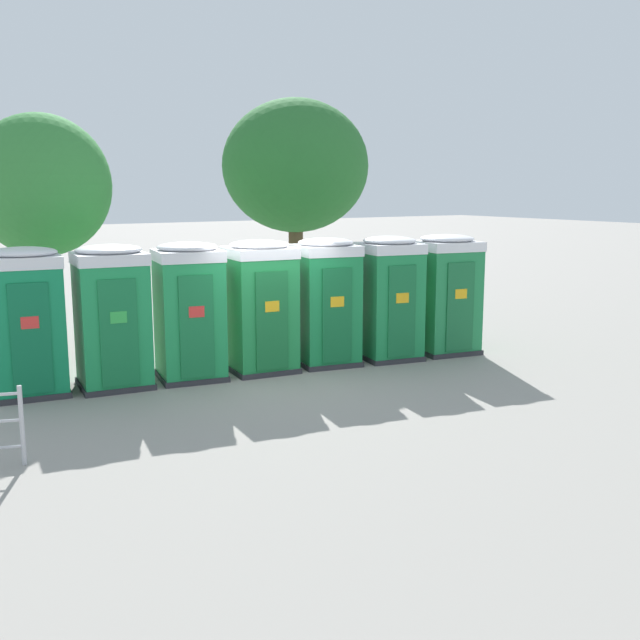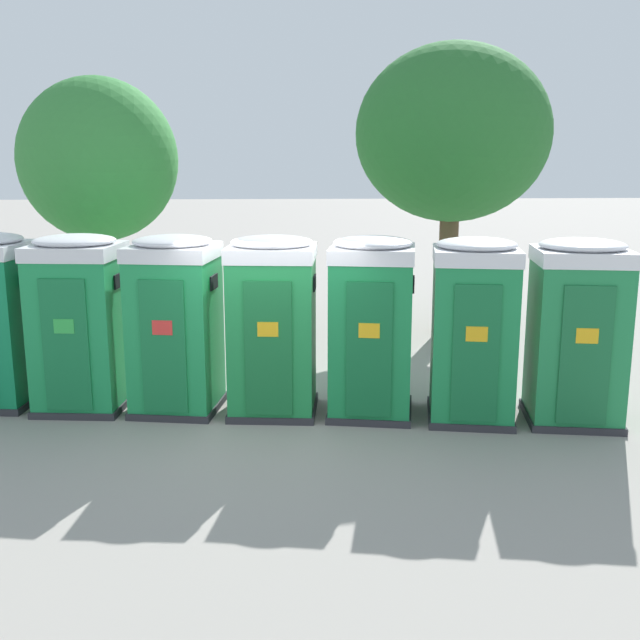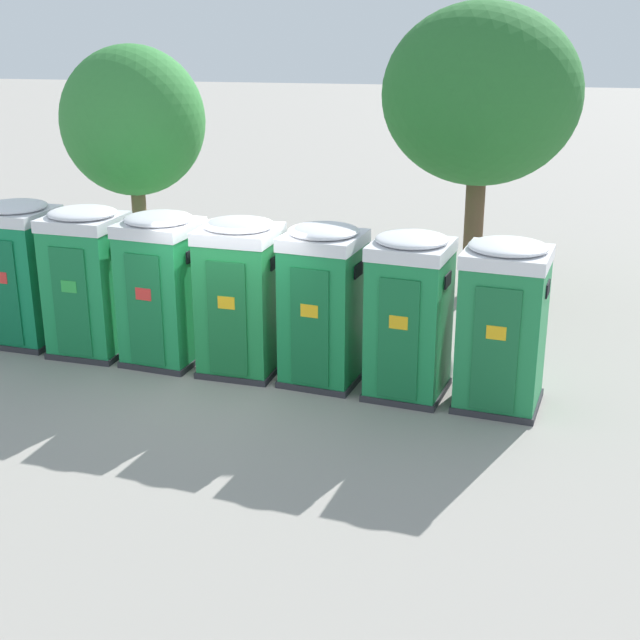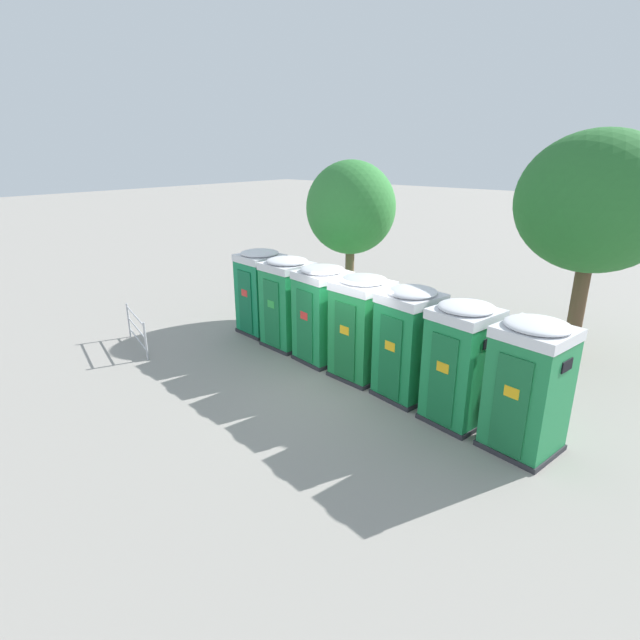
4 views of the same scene
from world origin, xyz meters
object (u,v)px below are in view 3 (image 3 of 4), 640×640
object	(u,v)px
portapotty_1	(88,281)
portapotty_3	(240,296)
street_tree_1	(481,96)
portapotty_0	(21,272)
portapotty_5	(409,315)
portapotty_4	(323,304)
portapotty_6	(503,324)
portapotty_2	(162,288)
street_tree_0	(133,122)

from	to	relation	value
portapotty_1	portapotty_3	distance (m)	2.79
portapotty_3	street_tree_1	xyz separation A→B (m)	(3.57, 4.80, 2.77)
portapotty_0	portapotty_5	size ratio (longest dim) A/B	1.00
portapotty_0	portapotty_1	world-z (taller)	same
portapotty_1	portapotty_3	xyz separation A→B (m)	(2.77, -0.34, 0.00)
portapotty_1	portapotty_4	world-z (taller)	same
portapotty_1	street_tree_1	distance (m)	8.23
portapotty_0	portapotty_4	distance (m)	5.58
portapotty_3	portapotty_6	xyz separation A→B (m)	(4.14, -0.61, -0.00)
portapotty_6	street_tree_1	distance (m)	6.11
portapotty_1	portapotty_3	size ratio (longest dim) A/B	1.00
portapotty_5	portapotty_6	distance (m)	1.39
portapotty_2	portapotty_4	size ratio (longest dim) A/B	1.00
street_tree_1	portapotty_2	bearing A→B (deg)	-136.96
portapotty_2	portapotty_5	distance (m)	4.18
portapotty_1	street_tree_1	xyz separation A→B (m)	(6.34, 4.46, 2.77)
portapotty_0	portapotty_2	xyz separation A→B (m)	(2.75, -0.44, 0.00)
portapotty_4	portapotty_6	bearing A→B (deg)	-9.31
portapotty_1	portapotty_5	size ratio (longest dim) A/B	1.00
portapotty_5	portapotty_0	bearing A→B (deg)	171.41
portapotty_1	street_tree_0	size ratio (longest dim) A/B	0.51
street_tree_0	portapotty_0	bearing A→B (deg)	-108.19
portapotty_5	street_tree_1	distance (m)	5.98
portapotty_1	portapotty_0	bearing A→B (deg)	168.90
portapotty_5	street_tree_1	world-z (taller)	street_tree_1
portapotty_0	portapotty_2	distance (m)	2.79
street_tree_1	portapotty_6	bearing A→B (deg)	-84.03
portapotty_4	portapotty_6	distance (m)	2.79
portapotty_2	portapotty_5	bearing A→B (deg)	-8.33
portapotty_3	portapotty_4	size ratio (longest dim) A/B	1.00
portapotty_6	portapotty_3	bearing A→B (deg)	171.61
portapotty_3	portapotty_5	xyz separation A→B (m)	(2.75, -0.43, 0.00)
portapotty_2	street_tree_0	size ratio (longest dim) A/B	0.51
portapotty_0	portapotty_5	world-z (taller)	same
portapotty_5	portapotty_6	size ratio (longest dim) A/B	1.00
portapotty_1	street_tree_0	distance (m)	4.04
portapotty_3	portapotty_4	world-z (taller)	same
portapotty_0	street_tree_0	xyz separation A→B (m)	(1.01, 3.06, 2.26)
portapotty_5	street_tree_0	size ratio (longest dim) A/B	0.51
portapotty_5	street_tree_1	xyz separation A→B (m)	(0.82, 5.23, 2.77)
portapotty_3	street_tree_0	xyz separation A→B (m)	(-3.13, 3.67, 2.26)
portapotty_6	street_tree_1	xyz separation A→B (m)	(-0.57, 5.41, 2.77)
portapotty_5	street_tree_0	distance (m)	7.52
portapotty_0	street_tree_0	bearing A→B (deg)	71.81
portapotty_2	street_tree_0	world-z (taller)	street_tree_0
portapotty_2	portapotty_1	bearing A→B (deg)	173.14
portapotty_4	portapotty_5	bearing A→B (deg)	-11.31
portapotty_2	portapotty_4	distance (m)	2.79
portapotty_2	portapotty_3	xyz separation A→B (m)	(1.38, -0.17, -0.00)
portapotty_2	street_tree_1	bearing A→B (deg)	43.04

